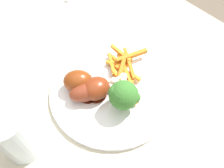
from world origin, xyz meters
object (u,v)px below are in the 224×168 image
at_px(chicken_drumstick_far, 97,88).
at_px(broccoli_floret_middle, 123,95).
at_px(dinner_plate, 112,90).
at_px(carrot_fries_pile, 124,67).
at_px(dining_table, 107,88).
at_px(broccoli_floret_front, 125,94).
at_px(chicken_drumstick_extra, 80,81).
at_px(water_glass, 15,136).
at_px(chicken_drumstick_near, 90,91).

bearing_deg(chicken_drumstick_far, broccoli_floret_middle, 19.43).
bearing_deg(chicken_drumstick_far, dinner_plate, 71.05).
bearing_deg(carrot_fries_pile, dining_table, -165.24).
relative_size(broccoli_floret_front, chicken_drumstick_extra, 0.59).
bearing_deg(broccoli_floret_front, chicken_drumstick_extra, -153.25).
xyz_separation_m(broccoli_floret_middle, carrot_fries_pile, (-0.07, 0.07, -0.03)).
relative_size(dinner_plate, water_glass, 2.33).
distance_m(dining_table, water_glass, 0.32).
relative_size(broccoli_floret_front, carrot_fries_pile, 0.41).
xyz_separation_m(dinner_plate, chicken_drumstick_far, (-0.01, -0.03, 0.03)).
xyz_separation_m(dining_table, chicken_drumstick_far, (0.06, -0.08, 0.14)).
xyz_separation_m(carrot_fries_pile, chicken_drumstick_extra, (-0.03, -0.11, 0.01)).
xyz_separation_m(dining_table, chicken_drumstick_near, (0.06, -0.09, 0.14)).
distance_m(chicken_drumstick_far, water_glass, 0.19).
height_order(dining_table, broccoli_floret_front, broccoli_floret_front).
bearing_deg(chicken_drumstick_near, chicken_drumstick_far, 72.02).
bearing_deg(broccoli_floret_front, chicken_drumstick_far, -153.49).
distance_m(broccoli_floret_front, chicken_drumstick_extra, 0.11).
xyz_separation_m(chicken_drumstick_near, chicken_drumstick_extra, (-0.03, -0.00, 0.00)).
bearing_deg(broccoli_floret_front, chicken_drumstick_near, -144.23).
distance_m(dining_table, broccoli_floret_front, 0.21).
relative_size(broccoli_floret_middle, chicken_drumstick_near, 0.56).
relative_size(dining_table, carrot_fries_pile, 6.87).
bearing_deg(carrot_fries_pile, broccoli_floret_middle, -43.26).
bearing_deg(water_glass, chicken_drumstick_extra, 103.99).
bearing_deg(carrot_fries_pile, chicken_drumstick_near, -87.08).
bearing_deg(broccoli_floret_middle, chicken_drumstick_near, -149.90).
distance_m(broccoli_floret_middle, chicken_drumstick_near, 0.08).
height_order(broccoli_floret_front, chicken_drumstick_far, broccoli_floret_front).
relative_size(dinner_plate, chicken_drumstick_near, 2.15).
bearing_deg(chicken_drumstick_far, dining_table, 130.08).
relative_size(carrot_fries_pile, chicken_drumstick_far, 1.40).
height_order(chicken_drumstick_far, water_glass, water_glass).
relative_size(dinner_plate, broccoli_floret_middle, 3.84).
height_order(carrot_fries_pile, chicken_drumstick_far, chicken_drumstick_far).
height_order(dinner_plate, chicken_drumstick_extra, chicken_drumstick_extra).
bearing_deg(chicken_drumstick_extra, carrot_fries_pile, 75.99).
distance_m(chicken_drumstick_far, chicken_drumstick_extra, 0.04).
distance_m(broccoli_floret_front, chicken_drumstick_near, 0.08).
relative_size(carrot_fries_pile, chicken_drumstick_near, 1.21).
distance_m(broccoli_floret_middle, chicken_drumstick_far, 0.07).
relative_size(broccoli_floret_front, chicken_drumstick_near, 0.50).
bearing_deg(chicken_drumstick_near, carrot_fries_pile, 92.92).
xyz_separation_m(dining_table, chicken_drumstick_extra, (0.03, -0.10, 0.15)).
xyz_separation_m(dining_table, water_glass, (0.07, -0.27, 0.17)).
distance_m(carrot_fries_pile, chicken_drumstick_extra, 0.11).
bearing_deg(chicken_drumstick_extra, chicken_drumstick_far, 27.12).
bearing_deg(chicken_drumstick_far, carrot_fries_pile, 96.99).
relative_size(dining_table, water_glass, 9.05).
xyz_separation_m(broccoli_floret_front, carrot_fries_pile, (-0.07, 0.06, -0.03)).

